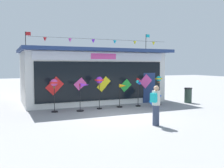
# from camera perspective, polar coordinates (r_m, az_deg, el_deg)

# --- Properties ---
(ground_plane) EXTENTS (80.00, 80.00, 0.00)m
(ground_plane) POSITION_cam_1_polar(r_m,az_deg,el_deg) (12.70, 1.90, -7.20)
(ground_plane) COLOR gray
(kite_shop_building) EXTENTS (9.60, 5.08, 4.86)m
(kite_shop_building) POSITION_cam_1_polar(r_m,az_deg,el_deg) (17.71, -4.49, 1.92)
(kite_shop_building) COLOR silver
(kite_shop_building) RESTS_ON ground_plane
(wind_spinner_far_left) EXTENTS (0.40, 0.40, 1.79)m
(wind_spinner_far_left) POSITION_cam_1_polar(r_m,az_deg,el_deg) (13.88, -12.88, -0.30)
(wind_spinner_far_left) COLOR black
(wind_spinner_far_left) RESTS_ON ground_plane
(wind_spinner_left) EXTENTS (0.73, 0.39, 1.55)m
(wind_spinner_left) POSITION_cam_1_polar(r_m,az_deg,el_deg) (13.97, -6.52, -1.87)
(wind_spinner_left) COLOR black
(wind_spinner_left) RESTS_ON ground_plane
(wind_spinner_center_left) EXTENTS (0.40, 0.40, 1.87)m
(wind_spinner_center_left) POSITION_cam_1_polar(r_m,az_deg,el_deg) (14.50, -2.89, 0.43)
(wind_spinner_center_left) COLOR black
(wind_spinner_center_left) RESTS_ON ground_plane
(wind_spinner_center_right) EXTENTS (0.62, 0.34, 1.40)m
(wind_spinner_center_right) POSITION_cam_1_polar(r_m,az_deg,el_deg) (15.19, 2.23, -1.60)
(wind_spinner_center_right) COLOR black
(wind_spinner_center_right) RESTS_ON ground_plane
(wind_spinner_right) EXTENTS (0.43, 0.31, 1.75)m
(wind_spinner_right) POSITION_cam_1_polar(r_m,az_deg,el_deg) (15.52, 5.97, -0.49)
(wind_spinner_right) COLOR black
(wind_spinner_right) RESTS_ON ground_plane
(wind_spinner_far_right) EXTENTS (0.37, 0.37, 1.84)m
(wind_spinner_far_right) POSITION_cam_1_polar(r_m,az_deg,el_deg) (16.21, 10.44, 0.21)
(wind_spinner_far_right) COLOR black
(wind_spinner_far_right) RESTS_ON ground_plane
(person_near_camera) EXTENTS (0.48, 0.41, 1.68)m
(person_near_camera) POSITION_cam_1_polar(r_m,az_deg,el_deg) (10.74, 9.83, -4.57)
(person_near_camera) COLOR #333D56
(person_near_camera) RESTS_ON ground_plane
(trash_bin) EXTENTS (0.52, 0.52, 1.01)m
(trash_bin) POSITION_cam_1_polar(r_m,az_deg,el_deg) (17.74, 16.74, -2.42)
(trash_bin) COLOR #2D4238
(trash_bin) RESTS_ON ground_plane
(display_kite_on_ground) EXTENTS (1.01, 0.20, 1.01)m
(display_kite_on_ground) POSITION_cam_1_polar(r_m,az_deg,el_deg) (15.52, 9.68, -3.27)
(display_kite_on_ground) COLOR blue
(display_kite_on_ground) RESTS_ON ground_plane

